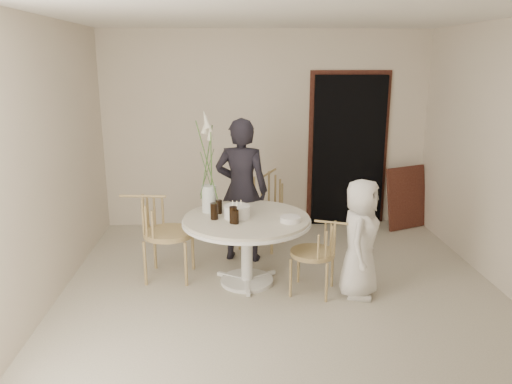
{
  "coord_description": "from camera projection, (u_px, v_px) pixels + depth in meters",
  "views": [
    {
      "loc": [
        -0.52,
        -4.64,
        2.3
      ],
      "look_at": [
        -0.25,
        0.3,
        0.98
      ],
      "focal_mm": 35.0,
      "sensor_mm": 36.0,
      "label": 1
    }
  ],
  "objects": [
    {
      "name": "ground",
      "position": [
        282.0,
        292.0,
        5.1
      ],
      "size": [
        4.5,
        4.5,
        0.0
      ],
      "primitive_type": "plane",
      "color": "beige",
      "rests_on": "ground"
    },
    {
      "name": "room_shell",
      "position": [
        284.0,
        134.0,
        4.68
      ],
      "size": [
        4.5,
        4.5,
        4.5
      ],
      "color": "white",
      "rests_on": "ground"
    },
    {
      "name": "doorway",
      "position": [
        348.0,
        151.0,
        7.0
      ],
      "size": [
        1.0,
        0.1,
        2.1
      ],
      "primitive_type": "cube",
      "color": "black",
      "rests_on": "ground"
    },
    {
      "name": "door_trim",
      "position": [
        348.0,
        147.0,
        7.02
      ],
      "size": [
        1.12,
        0.03,
        2.22
      ],
      "primitive_type": "cube",
      "color": "brown",
      "rests_on": "ground"
    },
    {
      "name": "table",
      "position": [
        247.0,
        228.0,
        5.16
      ],
      "size": [
        1.33,
        1.33,
        0.73
      ],
      "color": "white",
      "rests_on": "ground"
    },
    {
      "name": "picture_frame",
      "position": [
        407.0,
        198.0,
        6.97
      ],
      "size": [
        0.68,
        0.44,
        0.86
      ],
      "primitive_type": "cube",
      "rotation": [
        -0.17,
        0.0,
        0.41
      ],
      "color": "brown",
      "rests_on": "ground"
    },
    {
      "name": "chair_far",
      "position": [
        265.0,
        198.0,
        6.32
      ],
      "size": [
        0.65,
        0.67,
        0.92
      ],
      "rotation": [
        0.0,
        0.0,
        -0.43
      ],
      "color": "tan",
      "rests_on": "ground"
    },
    {
      "name": "chair_right",
      "position": [
        324.0,
        246.0,
        4.95
      ],
      "size": [
        0.55,
        0.53,
        0.78
      ],
      "rotation": [
        0.0,
        0.0,
        -1.93
      ],
      "color": "tan",
      "rests_on": "ground"
    },
    {
      "name": "chair_left",
      "position": [
        156.0,
        224.0,
        5.31
      ],
      "size": [
        0.59,
        0.55,
        0.93
      ],
      "rotation": [
        0.0,
        0.0,
        1.47
      ],
      "color": "tan",
      "rests_on": "ground"
    },
    {
      "name": "girl",
      "position": [
        242.0,
        190.0,
        5.75
      ],
      "size": [
        0.68,
        0.52,
        1.68
      ],
      "primitive_type": "imported",
      "rotation": [
        0.0,
        0.0,
        2.92
      ],
      "color": "black",
      "rests_on": "ground"
    },
    {
      "name": "boy",
      "position": [
        360.0,
        239.0,
        4.89
      ],
      "size": [
        0.58,
        0.69,
        1.2
      ],
      "primitive_type": "imported",
      "rotation": [
        0.0,
        0.0,
        1.18
      ],
      "color": "white",
      "rests_on": "ground"
    },
    {
      "name": "birthday_cake",
      "position": [
        237.0,
        212.0,
        5.1
      ],
      "size": [
        0.27,
        0.27,
        0.18
      ],
      "rotation": [
        0.0,
        0.0,
        -0.19
      ],
      "color": "white",
      "rests_on": "table"
    },
    {
      "name": "cola_tumbler_a",
      "position": [
        236.0,
        217.0,
        4.91
      ],
      "size": [
        0.08,
        0.08,
        0.14
      ],
      "primitive_type": "cylinder",
      "rotation": [
        0.0,
        0.0,
        0.33
      ],
      "color": "black",
      "rests_on": "table"
    },
    {
      "name": "cola_tumbler_b",
      "position": [
        233.0,
        215.0,
        4.92
      ],
      "size": [
        0.1,
        0.1,
        0.17
      ],
      "primitive_type": "cylinder",
      "rotation": [
        0.0,
        0.0,
        0.4
      ],
      "color": "black",
      "rests_on": "table"
    },
    {
      "name": "cola_tumbler_c",
      "position": [
        214.0,
        211.0,
        5.04
      ],
      "size": [
        0.08,
        0.08,
        0.17
      ],
      "primitive_type": "cylinder",
      "rotation": [
        0.0,
        0.0,
        0.03
      ],
      "color": "black",
      "rests_on": "table"
    },
    {
      "name": "cola_tumbler_d",
      "position": [
        219.0,
        207.0,
        5.24
      ],
      "size": [
        0.08,
        0.08,
        0.14
      ],
      "primitive_type": "cylinder",
      "rotation": [
        0.0,
        0.0,
        0.31
      ],
      "color": "black",
      "rests_on": "table"
    },
    {
      "name": "plate_stack",
      "position": [
        290.0,
        219.0,
        4.98
      ],
      "size": [
        0.26,
        0.26,
        0.05
      ],
      "primitive_type": "cylinder",
      "rotation": [
        0.0,
        0.0,
        0.33
      ],
      "color": "white",
      "rests_on": "table"
    },
    {
      "name": "flower_vase",
      "position": [
        209.0,
        177.0,
        5.22
      ],
      "size": [
        0.15,
        0.15,
        1.08
      ],
      "rotation": [
        0.0,
        0.0,
        -0.22
      ],
      "color": "silver",
      "rests_on": "table"
    }
  ]
}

